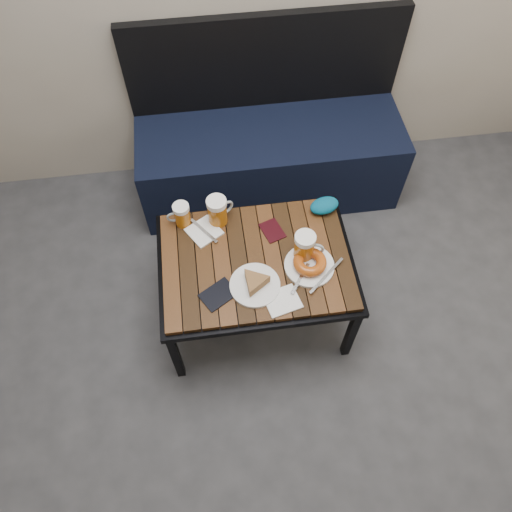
{
  "coord_description": "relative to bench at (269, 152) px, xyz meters",
  "views": [
    {
      "loc": [
        -0.21,
        -0.16,
        2.27
      ],
      "look_at": [
        -0.06,
        0.96,
        0.5
      ],
      "focal_mm": 35.0,
      "sensor_mm": 36.0,
      "label": 1
    }
  ],
  "objects": [
    {
      "name": "knit_pouch",
      "position": [
        0.16,
        -0.58,
        0.23
      ],
      "size": [
        0.15,
        0.12,
        0.06
      ],
      "primitive_type": "ellipsoid",
      "rotation": [
        0.0,
        0.0,
        0.26
      ],
      "color": "navy",
      "rests_on": "cafe_table"
    },
    {
      "name": "room_shell",
      "position": [
        -0.12,
        -1.26,
        1.48
      ],
      "size": [
        4.0,
        4.0,
        4.0
      ],
      "color": "gray",
      "rests_on": "ground"
    },
    {
      "name": "passport_burgundy",
      "position": [
        -0.09,
        -0.67,
        0.2
      ],
      "size": [
        0.12,
        0.14,
        0.01
      ],
      "primitive_type": "cube",
      "rotation": [
        0.0,
        0.0,
        0.33
      ],
      "color": "black",
      "rests_on": "cafe_table"
    },
    {
      "name": "plate_bagel",
      "position": [
        0.03,
        -0.87,
        0.22
      ],
      "size": [
        0.25,
        0.24,
        0.06
      ],
      "color": "white",
      "rests_on": "cafe_table"
    },
    {
      "name": "passport_navy",
      "position": [
        -0.36,
        -0.95,
        0.2
      ],
      "size": [
        0.17,
        0.16,
        0.01
      ],
      "primitive_type": "cube",
      "rotation": [
        0.0,
        0.0,
        -1.03
      ],
      "color": "black",
      "rests_on": "cafe_table"
    },
    {
      "name": "bench",
      "position": [
        0.0,
        0.0,
        0.0
      ],
      "size": [
        1.4,
        0.5,
        0.95
      ],
      "color": "black",
      "rests_on": "ground"
    },
    {
      "name": "napkin_right",
      "position": [
        -0.1,
        -1.02,
        0.2
      ],
      "size": [
        0.16,
        0.15,
        0.01
      ],
      "rotation": [
        0.0,
        0.0,
        0.24
      ],
      "color": "white",
      "rests_on": "cafe_table"
    },
    {
      "name": "beer_mug_left",
      "position": [
        -0.48,
        -0.57,
        0.26
      ],
      "size": [
        0.11,
        0.07,
        0.12
      ],
      "rotation": [
        0.0,
        0.0,
        3.16
      ],
      "color": "#AD5A0D",
      "rests_on": "cafe_table"
    },
    {
      "name": "plate_pie",
      "position": [
        -0.2,
        -0.93,
        0.22
      ],
      "size": [
        0.21,
        0.21,
        0.06
      ],
      "color": "white",
      "rests_on": "cafe_table"
    },
    {
      "name": "beer_mug_right",
      "position": [
        0.02,
        -0.81,
        0.27
      ],
      "size": [
        0.14,
        0.1,
        0.14
      ],
      "rotation": [
        0.0,
        0.0,
        -0.23
      ],
      "color": "#AD5A0D",
      "rests_on": "cafe_table"
    },
    {
      "name": "beer_mug_centre",
      "position": [
        -0.32,
        -0.58,
        0.27
      ],
      "size": [
        0.13,
        0.12,
        0.14
      ],
      "rotation": [
        0.0,
        0.0,
        0.54
      ],
      "color": "#AD5A0D",
      "rests_on": "cafe_table"
    },
    {
      "name": "napkin_left",
      "position": [
        -0.39,
        -0.63,
        0.2
      ],
      "size": [
        0.18,
        0.18,
        0.01
      ],
      "rotation": [
        0.0,
        0.0,
        0.55
      ],
      "color": "white",
      "rests_on": "cafe_table"
    },
    {
      "name": "cafe_table",
      "position": [
        -0.18,
        -0.8,
        0.16
      ],
      "size": [
        0.84,
        0.62,
        0.47
      ],
      "color": "black",
      "rests_on": "ground"
    }
  ]
}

